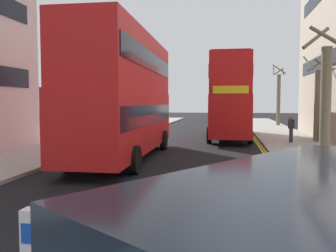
# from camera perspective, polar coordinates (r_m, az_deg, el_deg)

# --- Properties ---
(sidewalk_right) EXTENTS (4.00, 80.00, 0.14)m
(sidewalk_right) POSITION_cam_1_polar(r_m,az_deg,el_deg) (17.12, 23.33, -4.92)
(sidewalk_right) COLOR #ADA89E
(sidewalk_right) RESTS_ON ground
(sidewalk_left) EXTENTS (4.00, 80.00, 0.14)m
(sidewalk_left) POSITION_cam_1_polar(r_m,az_deg,el_deg) (18.89, -18.77, -4.02)
(sidewalk_left) COLOR #ADA89E
(sidewalk_left) RESTS_ON ground
(kerb_line_outer) EXTENTS (0.10, 56.00, 0.01)m
(kerb_line_outer) POSITION_cam_1_polar(r_m,az_deg,el_deg) (14.80, 17.20, -6.36)
(kerb_line_outer) COLOR yellow
(kerb_line_outer) RESTS_ON ground
(kerb_line_inner) EXTENTS (0.10, 56.00, 0.01)m
(kerb_line_inner) POSITION_cam_1_polar(r_m,az_deg,el_deg) (14.78, 16.58, -6.36)
(kerb_line_inner) COLOR yellow
(kerb_line_inner) RESTS_ON ground
(double_decker_bus_away) EXTENTS (3.00, 10.86, 5.64)m
(double_decker_bus_away) POSITION_cam_1_polar(r_m,az_deg,el_deg) (16.21, -6.95, 5.39)
(double_decker_bus_away) COLOR red
(double_decker_bus_away) RESTS_ON ground
(double_decker_bus_oncoming) EXTENTS (2.91, 10.84, 5.64)m
(double_decker_bus_oncoming) POSITION_cam_1_polar(r_m,az_deg,el_deg) (25.71, 9.77, 4.76)
(double_decker_bus_oncoming) COLOR red
(double_decker_bus_oncoming) RESTS_ON ground
(pedestrian_far) EXTENTS (0.34, 0.22, 1.62)m
(pedestrian_far) POSITION_cam_1_polar(r_m,az_deg,el_deg) (22.88, 19.16, -0.39)
(pedestrian_far) COLOR #2D2D38
(pedestrian_far) RESTS_ON sidewalk_right
(street_tree_near) EXTENTS (1.62, 1.60, 5.20)m
(street_tree_near) POSITION_cam_1_polar(r_m,az_deg,el_deg) (12.57, 24.03, 3.19)
(street_tree_near) COLOR #6B6047
(street_tree_near) RESTS_ON sidewalk_right
(street_tree_mid) EXTENTS (1.84, 1.78, 5.55)m
(street_tree_mid) POSITION_cam_1_polar(r_m,az_deg,el_deg) (24.13, 22.85, 3.86)
(street_tree_mid) COLOR #6B6047
(street_tree_mid) RESTS_ON sidewalk_right
(street_tree_far) EXTENTS (1.44, 1.48, 6.44)m
(street_tree_far) POSITION_cam_1_polar(r_m,az_deg,el_deg) (39.98, 17.31, 4.40)
(street_tree_far) COLOR #6B6047
(street_tree_far) RESTS_ON sidewalk_right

